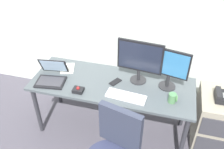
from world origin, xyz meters
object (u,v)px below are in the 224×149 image
Objects in this scene: file_cabinet at (215,121)px; trackball_mouse at (78,90)px; keyboard at (126,96)px; desk_phone at (223,96)px; laptop at (52,76)px; cell_phone at (115,82)px; monitor_side at (170,67)px; monitor_main at (140,59)px; paper_notepad at (68,68)px; coffee_mug at (173,98)px.

trackball_mouse is (-1.46, -0.33, 0.39)m from file_cabinet.
file_cabinet is at bearing 16.52° from keyboard.
desk_phone is 0.99m from keyboard.
laptop is (-1.81, -0.19, 0.05)m from desk_phone.
cell_phone is at bearing -176.21° from file_cabinet.
trackball_mouse reaches higher than keyboard.
cell_phone is (-0.55, -0.07, -0.25)m from monitor_side.
monitor_main reaches higher than trackball_mouse.
laptop is at bearing -173.86° from desk_phone.
keyboard is 3.82× the size of trackball_mouse.
desk_phone is 0.56× the size of laptop.
file_cabinet is at bearing -1.03° from paper_notepad.
coffee_mug is (0.46, 0.05, 0.04)m from keyboard.
monitor_main is (-0.89, 0.02, 0.65)m from file_cabinet.
cell_phone is (0.61, -0.11, -0.00)m from paper_notepad.
desk_phone is 1.49m from trackball_mouse.
coffee_mug is 0.48× the size of paper_notepad.
desk_phone is at bearing -116.78° from file_cabinet.
coffee_mug is (0.96, 0.10, 0.03)m from trackball_mouse.
cell_phone reaches higher than file_cabinet.
desk_phone reaches higher than cell_phone.
desk_phone is 1.82× the size of trackball_mouse.
desk_phone is 0.96× the size of paper_notepad.
monitor_main is at bearing 77.34° from keyboard.
file_cabinet is 1.87× the size of laptop.
monitor_side is 1.26× the size of laptop.
monitor_side is 0.54m from keyboard.
trackball_mouse is (-0.57, -0.35, -0.26)m from monitor_main.
coffee_mug is (1.31, -0.02, -0.00)m from laptop.
trackball_mouse is 0.96m from coffee_mug.
keyboard is at bearing -164.25° from desk_phone.
desk_phone is 0.93m from monitor_main.
trackball_mouse is (-0.50, -0.04, 0.01)m from keyboard.
desk_phone is at bearing -2.55° from monitor_main.
keyboard is at bearing -163.48° from file_cabinet.
keyboard is at bearing -143.83° from monitor_side.
file_cabinet is 1.37× the size of monitor_main.
file_cabinet is at bearing 12.68° from trackball_mouse.
desk_phone is (-0.01, -0.02, 0.37)m from file_cabinet.
keyboard is 4.25× the size of coffee_mug.
paper_notepad is 1.46× the size of cell_phone.
laptop is 0.38m from trackball_mouse.
keyboard is 2.96× the size of cell_phone.
monitor_side is at bearing -4.70° from monitor_main.
desk_phone is at bearing 6.14° from laptop.
monitor_side is 2.15× the size of paper_notepad.
monitor_main is 0.38m from cell_phone.
keyboard is at bearing 4.97° from trackball_mouse.
paper_notepad is (-1.73, 0.05, 0.01)m from desk_phone.
trackball_mouse is 0.42m from cell_phone.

